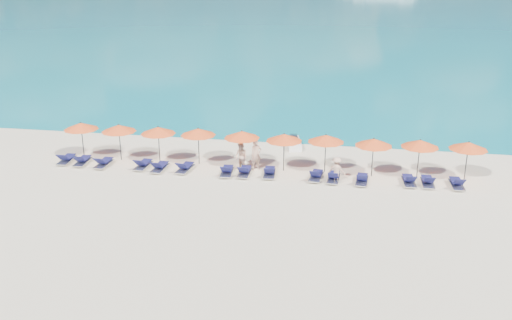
# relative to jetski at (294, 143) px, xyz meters

# --- Properties ---
(ground) EXTENTS (1400.00, 1400.00, 0.00)m
(ground) POSITION_rel_jetski_xyz_m (-1.43, -9.14, -0.31)
(ground) COLOR beige
(headland_main) EXTENTS (374.00, 242.00, 126.50)m
(headland_main) POSITION_rel_jetski_xyz_m (-301.43, 530.86, -38.31)
(headland_main) COLOR black
(headland_main) RESTS_ON ground
(headland_small) EXTENTS (162.00, 126.00, 85.50)m
(headland_small) POSITION_rel_jetski_xyz_m (-151.43, 550.86, -35.31)
(headland_small) COLOR black
(headland_small) RESTS_ON ground
(jetski) EXTENTS (1.22, 2.25, 0.76)m
(jetski) POSITION_rel_jetski_xyz_m (0.00, 0.00, 0.00)
(jetski) COLOR white
(jetski) RESTS_ON ground
(beachgoer_a) EXTENTS (0.78, 0.71, 1.79)m
(beachgoer_a) POSITION_rel_jetski_xyz_m (-1.74, -4.39, 0.58)
(beachgoer_a) COLOR #D6A688
(beachgoer_a) RESTS_ON ground
(beachgoer_b) EXTENTS (0.93, 0.83, 1.65)m
(beachgoer_b) POSITION_rel_jetski_xyz_m (-2.56, -4.71, 0.51)
(beachgoer_b) COLOR #D6A688
(beachgoer_b) RESTS_ON ground
(beachgoer_c) EXTENTS (0.98, 0.55, 1.44)m
(beachgoer_c) POSITION_rel_jetski_xyz_m (2.98, -5.60, 0.41)
(beachgoer_c) COLOR #D6A688
(beachgoer_c) RESTS_ON ground
(umbrella_0) EXTENTS (2.10, 2.10, 2.28)m
(umbrella_0) POSITION_rel_jetski_xyz_m (-12.63, -4.16, 1.70)
(umbrella_0) COLOR black
(umbrella_0) RESTS_ON ground
(umbrella_1) EXTENTS (2.10, 2.10, 2.28)m
(umbrella_1) POSITION_rel_jetski_xyz_m (-10.18, -4.19, 1.70)
(umbrella_1) COLOR black
(umbrella_1) RESTS_ON ground
(umbrella_2) EXTENTS (2.10, 2.10, 2.28)m
(umbrella_2) POSITION_rel_jetski_xyz_m (-7.69, -4.22, 1.70)
(umbrella_2) COLOR black
(umbrella_2) RESTS_ON ground
(umbrella_3) EXTENTS (2.10, 2.10, 2.28)m
(umbrella_3) POSITION_rel_jetski_xyz_m (-5.26, -4.11, 1.70)
(umbrella_3) COLOR black
(umbrella_3) RESTS_ON ground
(umbrella_4) EXTENTS (2.10, 2.10, 2.28)m
(umbrella_4) POSITION_rel_jetski_xyz_m (-2.61, -4.20, 1.70)
(umbrella_4) COLOR black
(umbrella_4) RESTS_ON ground
(umbrella_5) EXTENTS (2.10, 2.10, 2.28)m
(umbrella_5) POSITION_rel_jetski_xyz_m (-0.12, -4.34, 1.70)
(umbrella_5) COLOR black
(umbrella_5) RESTS_ON ground
(umbrella_6) EXTENTS (2.10, 2.10, 2.28)m
(umbrella_6) POSITION_rel_jetski_xyz_m (2.25, -4.10, 1.70)
(umbrella_6) COLOR black
(umbrella_6) RESTS_ON ground
(umbrella_7) EXTENTS (2.10, 2.10, 2.28)m
(umbrella_7) POSITION_rel_jetski_xyz_m (4.91, -4.36, 1.70)
(umbrella_7) COLOR black
(umbrella_7) RESTS_ON ground
(umbrella_8) EXTENTS (2.10, 2.10, 2.28)m
(umbrella_8) POSITION_rel_jetski_xyz_m (7.42, -4.15, 1.70)
(umbrella_8) COLOR black
(umbrella_8) RESTS_ON ground
(umbrella_9) EXTENTS (2.10, 2.10, 2.28)m
(umbrella_9) POSITION_rel_jetski_xyz_m (9.99, -4.09, 1.70)
(umbrella_9) COLOR black
(umbrella_9) RESTS_ON ground
(lounger_0) EXTENTS (0.73, 1.74, 0.66)m
(lounger_0) POSITION_rel_jetski_xyz_m (-13.23, -5.27, -0.08)
(lounger_0) COLOR silver
(lounger_0) RESTS_ON ground
(lounger_1) EXTENTS (0.76, 1.75, 0.66)m
(lounger_1) POSITION_rel_jetski_xyz_m (-12.14, -5.38, -0.08)
(lounger_1) COLOR silver
(lounger_1) RESTS_ON ground
(lounger_2) EXTENTS (0.65, 1.71, 0.66)m
(lounger_2) POSITION_rel_jetski_xyz_m (-10.74, -5.49, -0.08)
(lounger_2) COLOR silver
(lounger_2) RESTS_ON ground
(lounger_3) EXTENTS (0.69, 1.72, 0.66)m
(lounger_3) POSITION_rel_jetski_xyz_m (-8.32, -5.39, -0.08)
(lounger_3) COLOR silver
(lounger_3) RESTS_ON ground
(lounger_4) EXTENTS (0.68, 1.72, 0.66)m
(lounger_4) POSITION_rel_jetski_xyz_m (-7.22, -5.60, -0.08)
(lounger_4) COLOR silver
(lounger_4) RESTS_ON ground
(lounger_5) EXTENTS (0.78, 1.75, 0.66)m
(lounger_5) POSITION_rel_jetski_xyz_m (-5.74, -5.46, -0.08)
(lounger_5) COLOR silver
(lounger_5) RESTS_ON ground
(lounger_6) EXTENTS (0.76, 1.75, 0.66)m
(lounger_6) POSITION_rel_jetski_xyz_m (-3.22, -5.58, -0.08)
(lounger_6) COLOR silver
(lounger_6) RESTS_ON ground
(lounger_7) EXTENTS (0.65, 1.71, 0.66)m
(lounger_7) POSITION_rel_jetski_xyz_m (-2.21, -5.49, -0.08)
(lounger_7) COLOR silver
(lounger_7) RESTS_ON ground
(lounger_8) EXTENTS (0.76, 1.75, 0.66)m
(lounger_8) POSITION_rel_jetski_xyz_m (-0.80, -5.38, -0.08)
(lounger_8) COLOR silver
(lounger_8) RESTS_ON ground
(lounger_9) EXTENTS (0.77, 1.75, 0.66)m
(lounger_9) POSITION_rel_jetski_xyz_m (1.85, -5.41, -0.08)
(lounger_9) COLOR silver
(lounger_9) RESTS_ON ground
(lounger_10) EXTENTS (0.68, 1.72, 0.66)m
(lounger_10) POSITION_rel_jetski_xyz_m (2.82, -5.50, -0.08)
(lounger_10) COLOR silver
(lounger_10) RESTS_ON ground
(lounger_11) EXTENTS (0.72, 1.73, 0.66)m
(lounger_11) POSITION_rel_jetski_xyz_m (4.37, -5.57, -0.08)
(lounger_11) COLOR silver
(lounger_11) RESTS_ON ground
(lounger_12) EXTENTS (0.75, 1.74, 0.66)m
(lounger_12) POSITION_rel_jetski_xyz_m (6.90, -5.29, -0.08)
(lounger_12) COLOR silver
(lounger_12) RESTS_ON ground
(lounger_13) EXTENTS (0.65, 1.71, 0.66)m
(lounger_13) POSITION_rel_jetski_xyz_m (7.89, -5.28, -0.08)
(lounger_13) COLOR silver
(lounger_13) RESTS_ON ground
(lounger_14) EXTENTS (0.70, 1.73, 0.66)m
(lounger_14) POSITION_rel_jetski_xyz_m (9.41, -5.28, -0.08)
(lounger_14) COLOR silver
(lounger_14) RESTS_ON ground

